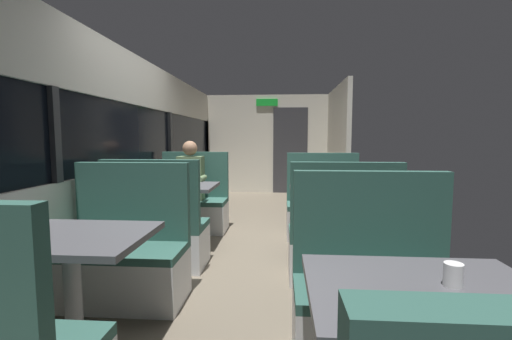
% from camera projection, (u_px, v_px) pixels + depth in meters
% --- Properties ---
extents(ground_plane, '(3.30, 9.20, 0.02)m').
position_uv_depth(ground_plane, '(252.00, 248.00, 4.10)').
color(ground_plane, '#665B4C').
extents(carriage_window_panel_left, '(0.09, 8.48, 2.30)m').
position_uv_depth(carriage_window_panel_left, '(131.00, 154.00, 4.10)').
color(carriage_window_panel_left, beige).
rests_on(carriage_window_panel_left, ground_plane).
extents(carriage_end_bulkhead, '(2.90, 0.11, 2.30)m').
position_uv_depth(carriage_end_bulkhead, '(269.00, 145.00, 8.15)').
color(carriage_end_bulkhead, beige).
rests_on(carriage_end_bulkhead, ground_plane).
extents(carriage_aisle_panel_right, '(0.08, 2.40, 2.30)m').
position_uv_depth(carriage_aisle_panel_right, '(337.00, 145.00, 6.86)').
color(carriage_aisle_panel_right, beige).
rests_on(carriage_aisle_panel_right, ground_plane).
extents(dining_table_near_window, '(0.90, 0.70, 0.74)m').
position_uv_depth(dining_table_near_window, '(71.00, 251.00, 2.03)').
color(dining_table_near_window, '#9E9EA3').
rests_on(dining_table_near_window, ground_plane).
extents(bench_near_window_facing_entry, '(0.95, 0.50, 1.10)m').
position_uv_depth(bench_near_window_facing_entry, '(126.00, 260.00, 2.75)').
color(bench_near_window_facing_entry, silver).
rests_on(bench_near_window_facing_entry, ground_plane).
extents(dining_table_mid_window, '(0.90, 0.70, 0.74)m').
position_uv_depth(dining_table_mid_window, '(178.00, 193.00, 4.12)').
color(dining_table_mid_window, '#9E9EA3').
rests_on(dining_table_mid_window, ground_plane).
extents(bench_mid_window_facing_end, '(0.95, 0.50, 1.10)m').
position_uv_depth(bench_mid_window_facing_end, '(158.00, 235.00, 3.46)').
color(bench_mid_window_facing_end, silver).
rests_on(bench_mid_window_facing_end, ground_plane).
extents(bench_mid_window_facing_entry, '(0.95, 0.50, 1.10)m').
position_uv_depth(bench_mid_window_facing_entry, '(193.00, 207.00, 4.85)').
color(bench_mid_window_facing_entry, silver).
rests_on(bench_mid_window_facing_entry, ground_plane).
extents(dining_table_front_aisle, '(0.90, 0.70, 0.74)m').
position_uv_depth(dining_table_front_aisle, '(427.00, 314.00, 1.30)').
color(dining_table_front_aisle, '#9E9EA3').
rests_on(dining_table_front_aisle, ground_plane).
extents(bench_front_aisle_facing_entry, '(0.95, 0.50, 1.10)m').
position_uv_depth(bench_front_aisle_facing_entry, '(374.00, 304.00, 2.03)').
color(bench_front_aisle_facing_entry, silver).
rests_on(bench_front_aisle_facing_entry, ground_plane).
extents(dining_table_rear_aisle, '(0.90, 0.70, 0.74)m').
position_uv_depth(dining_table_rear_aisle, '(331.00, 198.00, 3.79)').
color(dining_table_rear_aisle, '#9E9EA3').
rests_on(dining_table_rear_aisle, ground_plane).
extents(bench_rear_aisle_facing_end, '(0.95, 0.50, 1.10)m').
position_uv_depth(bench_rear_aisle_facing_end, '(342.00, 245.00, 3.13)').
color(bench_rear_aisle_facing_end, silver).
rests_on(bench_rear_aisle_facing_end, ground_plane).
extents(bench_rear_aisle_facing_entry, '(0.95, 0.50, 1.10)m').
position_uv_depth(bench_rear_aisle_facing_entry, '(323.00, 212.00, 4.52)').
color(bench_rear_aisle_facing_entry, silver).
rests_on(bench_rear_aisle_facing_entry, ground_plane).
extents(seated_passenger, '(0.47, 0.55, 1.26)m').
position_uv_depth(seated_passenger, '(191.00, 193.00, 4.76)').
color(seated_passenger, '#26262D').
rests_on(seated_passenger, ground_plane).
extents(coffee_cup_primary, '(0.07, 0.07, 0.09)m').
position_uv_depth(coffee_cup_primary, '(453.00, 275.00, 1.31)').
color(coffee_cup_primary, white).
rests_on(coffee_cup_primary, dining_table_front_aisle).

